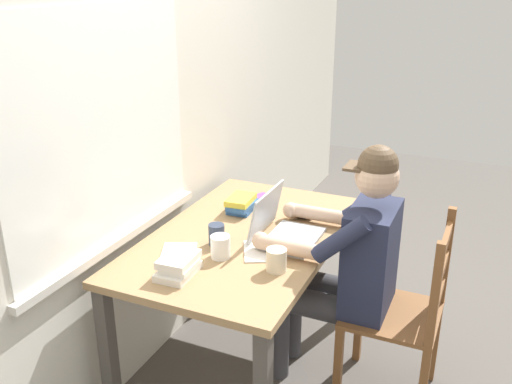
% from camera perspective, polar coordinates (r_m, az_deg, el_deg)
% --- Properties ---
extents(ground_plane, '(8.00, 8.00, 0.00)m').
position_cam_1_polar(ground_plane, '(3.13, -1.03, -16.54)').
color(ground_plane, '#56514C').
extents(back_wall, '(6.00, 0.08, 2.60)m').
position_cam_1_polar(back_wall, '(2.79, -10.65, 7.99)').
color(back_wall, silver).
rests_on(back_wall, ground).
extents(desk, '(1.35, 0.83, 0.74)m').
position_cam_1_polar(desk, '(2.78, -1.12, -6.00)').
color(desk, '#9E7A51').
rests_on(desk, ground).
extents(seated_person, '(0.50, 0.60, 1.24)m').
position_cam_1_polar(seated_person, '(2.68, 9.14, -6.59)').
color(seated_person, '#232842').
rests_on(seated_person, ground).
extents(wooden_chair, '(0.42, 0.42, 0.93)m').
position_cam_1_polar(wooden_chair, '(2.75, 14.62, -11.71)').
color(wooden_chair, brown).
rests_on(wooden_chair, ground).
extents(laptop, '(0.33, 0.28, 0.23)m').
position_cam_1_polar(laptop, '(2.69, 2.60, -3.58)').
color(laptop, '#ADAFB2').
rests_on(laptop, desk).
extents(computer_mouse, '(0.06, 0.10, 0.03)m').
position_cam_1_polar(computer_mouse, '(2.92, 4.78, -2.29)').
color(computer_mouse, black).
rests_on(computer_mouse, desk).
extents(coffee_mug_white, '(0.13, 0.09, 0.10)m').
position_cam_1_polar(coffee_mug_white, '(2.52, -3.53, -5.46)').
color(coffee_mug_white, white).
rests_on(coffee_mug_white, desk).
extents(coffee_mug_dark, '(0.11, 0.07, 0.10)m').
position_cam_1_polar(coffee_mug_dark, '(2.64, -3.94, -4.23)').
color(coffee_mug_dark, '#2D384C').
rests_on(coffee_mug_dark, desk).
extents(coffee_mug_spare, '(0.13, 0.09, 0.10)m').
position_cam_1_polar(coffee_mug_spare, '(2.41, 2.08, -6.78)').
color(coffee_mug_spare, beige).
rests_on(coffee_mug_spare, desk).
extents(book_stack_main, '(0.19, 0.13, 0.08)m').
position_cam_1_polar(book_stack_main, '(2.99, -1.47, -1.20)').
color(book_stack_main, '#2D5B9E').
rests_on(book_stack_main, desk).
extents(book_stack_side, '(0.20, 0.15, 0.09)m').
position_cam_1_polar(book_stack_side, '(2.40, -7.75, -7.32)').
color(book_stack_side, white).
rests_on(book_stack_side, desk).
extents(paper_pile_near_laptop, '(0.25, 0.22, 0.01)m').
position_cam_1_polar(paper_pile_near_laptop, '(2.58, -7.77, -6.14)').
color(paper_pile_near_laptop, silver).
rests_on(paper_pile_near_laptop, desk).
extents(paper_pile_back_corner, '(0.26, 0.23, 0.01)m').
position_cam_1_polar(paper_pile_back_corner, '(2.58, 0.54, -5.92)').
color(paper_pile_back_corner, white).
rests_on(paper_pile_back_corner, desk).
extents(landscape_photo_print, '(0.15, 0.13, 0.00)m').
position_cam_1_polar(landscape_photo_print, '(3.18, 0.45, -0.51)').
color(landscape_photo_print, '#7A4293').
rests_on(landscape_photo_print, desk).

